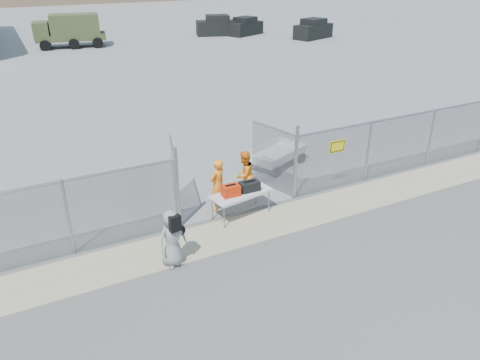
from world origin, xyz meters
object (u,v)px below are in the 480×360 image
folding_table (241,204)px  security_worker_right (244,175)px  security_worker_left (218,185)px  utility_trailer (276,156)px  visitor (172,238)px

folding_table → security_worker_right: (0.65, 1.05, 0.41)m
security_worker_left → utility_trailer: 4.01m
security_worker_left → visitor: (-2.24, -2.15, -0.06)m
folding_table → utility_trailer: (2.93, 2.82, -0.04)m
visitor → utility_trailer: (5.62, 4.25, -0.42)m
visitor → security_worker_left: bearing=33.0°
visitor → folding_table: bearing=17.3°
security_worker_left → security_worker_right: bearing=172.2°
security_worker_left → visitor: size_ratio=1.08×
utility_trailer → security_worker_right: bearing=-165.2°
visitor → utility_trailer: bearing=26.4°
security_worker_right → utility_trailer: 2.92m
folding_table → visitor: 3.07m
folding_table → security_worker_right: 1.30m
security_worker_right → folding_table: bearing=31.6°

